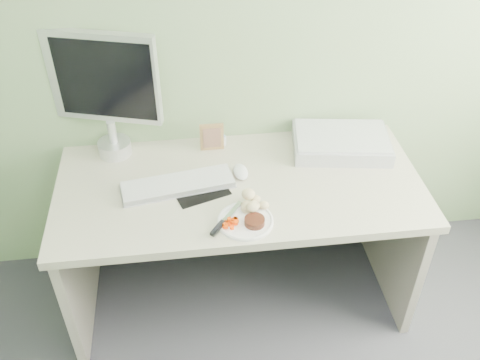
{
  "coord_description": "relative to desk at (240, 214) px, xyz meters",
  "views": [
    {
      "loc": [
        -0.22,
        -0.17,
        2.2
      ],
      "look_at": [
        -0.01,
        1.5,
        0.85
      ],
      "focal_mm": 40.0,
      "sensor_mm": 36.0,
      "label": 1
    }
  ],
  "objects": [
    {
      "name": "wall_back",
      "position": [
        0.0,
        0.38,
        0.8
      ],
      "size": [
        3.5,
        0.0,
        3.5
      ],
      "primitive_type": "plane",
      "rotation": [
        1.57,
        0.0,
        0.0
      ],
      "color": "gray",
      "rests_on": "floor"
    },
    {
      "name": "desk",
      "position": [
        0.0,
        0.0,
        0.0
      ],
      "size": [
        1.6,
        0.75,
        0.73
      ],
      "color": "beige",
      "rests_on": "floor"
    },
    {
      "name": "plate",
      "position": [
        -0.01,
        -0.25,
        0.19
      ],
      "size": [
        0.23,
        0.23,
        0.01
      ],
      "primitive_type": "cylinder",
      "color": "white",
      "rests_on": "desk"
    },
    {
      "name": "steak",
      "position": [
        0.03,
        -0.27,
        0.21
      ],
      "size": [
        0.1,
        0.1,
        0.03
      ],
      "primitive_type": "cylinder",
      "rotation": [
        0.0,
        0.0,
        -0.22
      ],
      "color": "black",
      "rests_on": "plate"
    },
    {
      "name": "potato_pile",
      "position": [
        0.03,
        -0.18,
        0.22
      ],
      "size": [
        0.1,
        0.08,
        0.05
      ],
      "primitive_type": "ellipsoid",
      "rotation": [
        0.0,
        0.0,
        0.05
      ],
      "color": "tan",
      "rests_on": "plate"
    },
    {
      "name": "carrot_heap",
      "position": [
        -0.07,
        -0.27,
        0.21
      ],
      "size": [
        0.07,
        0.06,
        0.04
      ],
      "primitive_type": "cube",
      "rotation": [
        0.0,
        0.0,
        -0.43
      ],
      "color": "#FF4405",
      "rests_on": "plate"
    },
    {
      "name": "steak_knife",
      "position": [
        -0.1,
        -0.26,
        0.21
      ],
      "size": [
        0.15,
        0.19,
        0.02
      ],
      "rotation": [
        0.0,
        0.0,
        0.93
      ],
      "color": "silver",
      "rests_on": "plate"
    },
    {
      "name": "mousepad",
      "position": [
        -0.18,
        -0.01,
        0.18
      ],
      "size": [
        0.28,
        0.26,
        0.0
      ],
      "primitive_type": "cube",
      "rotation": [
        0.0,
        0.0,
        0.32
      ],
      "color": "black",
      "rests_on": "desk"
    },
    {
      "name": "keyboard",
      "position": [
        -0.27,
        0.01,
        0.2
      ],
      "size": [
        0.49,
        0.22,
        0.02
      ],
      "primitive_type": "cube",
      "rotation": [
        0.0,
        0.0,
        0.16
      ],
      "color": "white",
      "rests_on": "desk"
    },
    {
      "name": "computer_mouse",
      "position": [
        0.01,
        0.06,
        0.2
      ],
      "size": [
        0.07,
        0.12,
        0.04
      ],
      "primitive_type": "ellipsoid",
      "rotation": [
        0.0,
        0.0,
        0.1
      ],
      "color": "white",
      "rests_on": "desk"
    },
    {
      "name": "photo_frame",
      "position": [
        -0.1,
        0.27,
        0.25
      ],
      "size": [
        0.11,
        0.01,
        0.14
      ],
      "primitive_type": "cube",
      "rotation": [
        0.0,
        0.0,
        0.0
      ],
      "color": "olive",
      "rests_on": "desk"
    },
    {
      "name": "eyedrop_bottle",
      "position": [
        -0.04,
        0.3,
        0.21
      ],
      "size": [
        0.02,
        0.02,
        0.06
      ],
      "color": "white",
      "rests_on": "desk"
    },
    {
      "name": "scanner",
      "position": [
        0.5,
        0.2,
        0.22
      ],
      "size": [
        0.48,
        0.36,
        0.07
      ],
      "primitive_type": "cube",
      "rotation": [
        0.0,
        0.0,
        -0.15
      ],
      "color": "#A2A5A9",
      "rests_on": "desk"
    },
    {
      "name": "monitor",
      "position": [
        -0.55,
        0.32,
        0.51
      ],
      "size": [
        0.48,
        0.19,
        0.59
      ],
      "rotation": [
        0.0,
        0.0,
        -0.29
      ],
      "color": "silver",
      "rests_on": "desk"
    }
  ]
}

